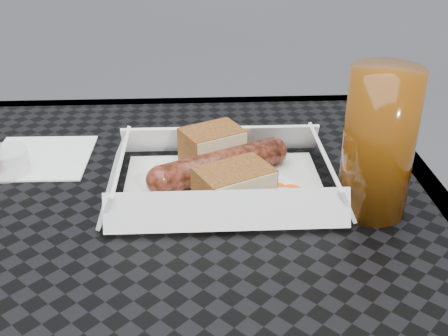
# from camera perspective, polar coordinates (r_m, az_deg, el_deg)

# --- Properties ---
(patio_table) EXTENTS (0.80, 0.80, 0.74)m
(patio_table) POSITION_cam_1_polar(r_m,az_deg,el_deg) (0.59, -14.87, -14.26)
(patio_table) COLOR black
(patio_table) RESTS_ON ground
(food_tray) EXTENTS (0.22, 0.15, 0.00)m
(food_tray) POSITION_cam_1_polar(r_m,az_deg,el_deg) (0.63, -0.05, -1.84)
(food_tray) COLOR white
(food_tray) RESTS_ON patio_table
(bratwurst) EXTENTS (0.16, 0.10, 0.03)m
(bratwurst) POSITION_cam_1_polar(r_m,az_deg,el_deg) (0.63, -0.41, 0.31)
(bratwurst) COLOR maroon
(bratwurst) RESTS_ON food_tray
(bread_near) EXTENTS (0.08, 0.07, 0.04)m
(bread_near) POSITION_cam_1_polar(r_m,az_deg,el_deg) (0.66, -1.20, 2.25)
(bread_near) COLOR brown
(bread_near) RESTS_ON food_tray
(bread_far) EXTENTS (0.09, 0.08, 0.04)m
(bread_far) POSITION_cam_1_polar(r_m,az_deg,el_deg) (0.58, 1.03, -1.79)
(bread_far) COLOR brown
(bread_far) RESTS_ON food_tray
(veg_garnish) EXTENTS (0.03, 0.03, 0.00)m
(veg_garnish) POSITION_cam_1_polar(r_m,az_deg,el_deg) (0.60, 5.82, -2.78)
(veg_garnish) COLOR #FF540B
(veg_garnish) RESTS_ON food_tray
(napkin) EXTENTS (0.12, 0.12, 0.00)m
(napkin) POSITION_cam_1_polar(r_m,az_deg,el_deg) (0.73, -18.12, 1.02)
(napkin) COLOR white
(napkin) RESTS_ON patio_table
(condiment_cup_empty) EXTENTS (0.05, 0.05, 0.03)m
(condiment_cup_empty) POSITION_cam_1_polar(r_m,az_deg,el_deg) (0.70, -21.17, 0.56)
(condiment_cup_empty) COLOR silver
(condiment_cup_empty) RESTS_ON patio_table
(drink_glass) EXTENTS (0.07, 0.07, 0.15)m
(drink_glass) POSITION_cam_1_polar(r_m,az_deg,el_deg) (0.57, 15.44, 2.43)
(drink_glass) COLOR #5A2D07
(drink_glass) RESTS_ON patio_table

